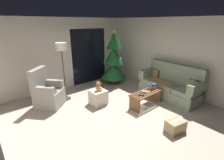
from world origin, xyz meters
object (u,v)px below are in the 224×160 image
(couch, at_px, (170,85))
(cell_phone, at_px, (152,85))
(coffee_table, at_px, (146,97))
(remote_graphite, at_px, (143,93))
(remote_white, at_px, (144,91))
(remote_black, at_px, (141,95))
(christmas_tree, at_px, (114,60))
(remote_silver, at_px, (149,92))
(teddy_bear_chestnut_by_tree, at_px, (101,85))
(cardboard_box_taped_mid_floor, at_px, (175,126))
(book_stack, at_px, (152,86))
(teddy_bear_honey, at_px, (98,87))
(floor_lamp, at_px, (62,52))
(armchair, at_px, (48,93))
(ottoman, at_px, (98,97))

(couch, xyz_separation_m, cell_phone, (-0.72, 0.19, 0.15))
(coffee_table, height_order, cell_phone, cell_phone)
(remote_graphite, bearing_deg, cell_phone, -47.00)
(remote_white, relative_size, remote_graphite, 1.00)
(remote_black, relative_size, christmas_tree, 0.08)
(remote_silver, relative_size, teddy_bear_chestnut_by_tree, 0.55)
(christmas_tree, relative_size, teddy_bear_chestnut_by_tree, 7.28)
(cardboard_box_taped_mid_floor, bearing_deg, teddy_bear_chestnut_by_tree, 85.97)
(book_stack, bearing_deg, teddy_bear_honey, 146.70)
(floor_lamp, bearing_deg, remote_silver, -48.95)
(coffee_table, bearing_deg, remote_white, 92.62)
(armchair, height_order, ottoman, armchair)
(couch, xyz_separation_m, remote_graphite, (-1.17, 0.15, 0.03))
(coffee_table, height_order, armchair, armchair)
(remote_graphite, bearing_deg, remote_silver, -69.54)
(remote_graphite, relative_size, cell_phone, 1.08)
(cardboard_box_taped_mid_floor, bearing_deg, remote_silver, 66.01)
(armchair, distance_m, ottoman, 1.47)
(remote_black, relative_size, floor_lamp, 0.09)
(remote_graphite, height_order, cell_phone, cell_phone)
(remote_silver, bearing_deg, teddy_bear_honey, 34.79)
(christmas_tree, relative_size, ottoman, 4.72)
(couch, height_order, teddy_bear_chestnut_by_tree, couch)
(remote_silver, relative_size, book_stack, 0.61)
(remote_white, distance_m, remote_graphite, 0.13)
(armchair, xyz_separation_m, floor_lamp, (0.59, 0.08, 1.10))
(armchair, xyz_separation_m, ottoman, (1.18, -0.85, -0.18))
(coffee_table, distance_m, remote_black, 0.34)
(cell_phone, xyz_separation_m, armchair, (-2.54, 1.76, -0.15))
(remote_graphite, relative_size, floor_lamp, 0.09)
(remote_white, relative_size, armchair, 0.14)
(floor_lamp, height_order, ottoman, floor_lamp)
(remote_silver, xyz_separation_m, ottoman, (-1.09, 1.01, -0.21))
(couch, distance_m, floor_lamp, 3.53)
(cell_phone, height_order, christmas_tree, christmas_tree)
(floor_lamp, bearing_deg, christmas_tree, 4.24)
(armchair, xyz_separation_m, teddy_bear_chestnut_by_tree, (1.96, 0.10, -0.28))
(armchair, bearing_deg, cardboard_box_taped_mid_floor, -60.21)
(remote_black, relative_size, teddy_bear_chestnut_by_tree, 0.55)
(book_stack, height_order, teddy_bear_honey, teddy_bear_honey)
(floor_lamp, bearing_deg, cell_phone, -43.20)
(ottoman, bearing_deg, christmas_tree, 35.13)
(remote_graphite, relative_size, armchair, 0.14)
(ottoman, bearing_deg, floor_lamp, 122.71)
(coffee_table, height_order, teddy_bear_chestnut_by_tree, coffee_table)
(book_stack, bearing_deg, floor_lamp, 137.06)
(cell_phone, bearing_deg, cardboard_box_taped_mid_floor, -111.24)
(remote_graphite, height_order, teddy_bear_chestnut_by_tree, remote_graphite)
(teddy_bear_honey, xyz_separation_m, teddy_bear_chestnut_by_tree, (0.77, 0.96, -0.44))
(remote_silver, bearing_deg, coffee_table, 51.68)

